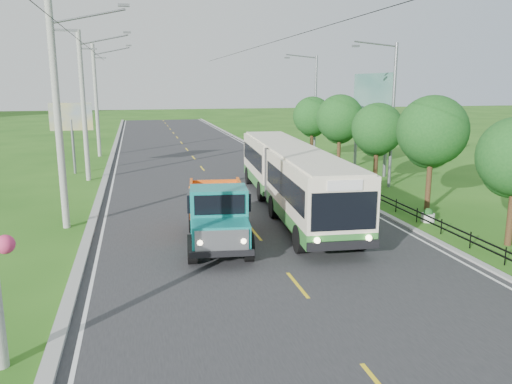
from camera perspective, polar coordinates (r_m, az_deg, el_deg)
name	(u,v)px	position (r m, az deg, el deg)	size (l,w,h in m)	color
ground	(297,285)	(16.86, 4.76, -10.59)	(240.00, 240.00, 0.00)	#235714
road	(210,177)	(35.68, -5.32, 1.67)	(14.00, 120.00, 0.02)	#28282B
curb_left	(104,181)	(35.40, -16.93, 1.20)	(0.40, 120.00, 0.15)	#9E9E99
curb_right	(305,173)	(37.35, 5.61, 2.20)	(0.30, 120.00, 0.10)	#9E9E99
edge_line_left	(113,181)	(35.37, -16.04, 1.16)	(0.12, 120.00, 0.00)	silver
edge_line_right	(298,173)	(37.19, 4.88, 2.13)	(0.12, 120.00, 0.00)	silver
centre_dash	(297,285)	(16.85, 4.76, -10.52)	(0.12, 2.20, 0.00)	yellow
railing_right	(349,184)	(32.13, 10.54, 0.86)	(0.04, 40.00, 0.60)	black
pole_near	(59,117)	(24.00, -21.64, 7.97)	(3.51, 0.32, 10.00)	gray
pole_mid	(84,106)	(35.91, -19.06, 9.30)	(3.51, 0.32, 10.00)	gray
pole_far	(97,100)	(47.87, -17.76, 9.96)	(3.51, 0.32, 10.00)	gray
tree_third	(432,134)	(27.37, 19.43, 6.22)	(3.60, 3.62, 6.00)	#382314
tree_fourth	(377,132)	(32.58, 13.67, 6.72)	(3.24, 3.31, 5.40)	#382314
tree_fifth	(340,121)	(37.98, 9.56, 8.04)	(3.48, 3.52, 5.80)	#382314
tree_back	(312,118)	(43.57, 6.45, 8.39)	(3.30, 3.36, 5.50)	#382314
streetlight_mid	(391,110)	(32.73, 15.14, 8.98)	(3.02, 0.20, 9.07)	slate
streetlight_far	(314,103)	(45.52, 6.62, 10.12)	(3.02, 0.20, 9.07)	slate
planter_near	(428,216)	(25.55, 19.06, -2.59)	(0.64, 0.64, 0.67)	silver
planter_mid	(357,184)	(32.38, 11.51, 0.88)	(0.64, 0.64, 0.67)	silver
planter_far	(314,165)	(39.65, 6.66, 3.10)	(0.64, 0.64, 0.67)	silver
billboard_left	(71,121)	(39.09, -20.36, 7.59)	(3.00, 0.20, 5.20)	slate
billboard_right	(372,100)	(38.80, 13.10, 10.19)	(0.24, 6.00, 7.30)	slate
bus	(291,173)	(26.21, 4.05, 2.18)	(4.04, 17.09, 3.27)	#2F752F
dump_truck	(218,210)	(20.51, -4.39, -2.08)	(3.03, 6.40, 2.60)	#15807C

